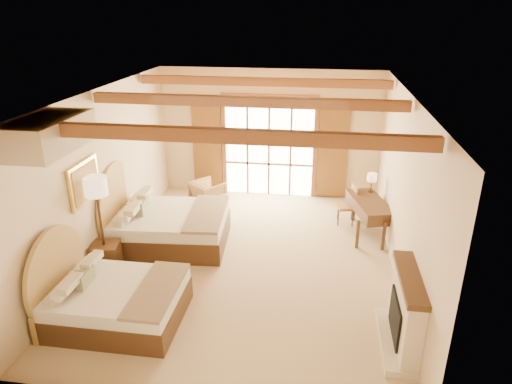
% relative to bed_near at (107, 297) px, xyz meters
% --- Properties ---
extents(floor, '(7.00, 7.00, 0.00)m').
position_rel_bed_near_xyz_m(floor, '(1.85, 2.06, -0.40)').
color(floor, '#C8AD87').
rests_on(floor, ground).
extents(wall_back, '(5.50, 0.00, 5.50)m').
position_rel_bed_near_xyz_m(wall_back, '(1.85, 5.56, 1.20)').
color(wall_back, beige).
rests_on(wall_back, ground).
extents(wall_left, '(0.00, 7.00, 7.00)m').
position_rel_bed_near_xyz_m(wall_left, '(-0.90, 2.06, 1.20)').
color(wall_left, beige).
rests_on(wall_left, ground).
extents(wall_right, '(0.00, 7.00, 7.00)m').
position_rel_bed_near_xyz_m(wall_right, '(4.60, 2.06, 1.20)').
color(wall_right, beige).
rests_on(wall_right, ground).
extents(ceiling, '(7.00, 7.00, 0.00)m').
position_rel_bed_near_xyz_m(ceiling, '(1.85, 2.06, 2.80)').
color(ceiling, '#BD7D39').
rests_on(ceiling, ground).
extents(ceiling_beams, '(5.39, 4.60, 0.18)m').
position_rel_bed_near_xyz_m(ceiling_beams, '(1.85, 2.06, 2.68)').
color(ceiling_beams, brown).
rests_on(ceiling_beams, ceiling).
extents(french_doors, '(3.95, 0.08, 2.60)m').
position_rel_bed_near_xyz_m(french_doors, '(1.85, 5.50, 0.85)').
color(french_doors, white).
rests_on(french_doors, ground).
extents(fireplace, '(0.46, 1.40, 1.16)m').
position_rel_bed_near_xyz_m(fireplace, '(4.45, 0.06, 0.12)').
color(fireplace, beige).
rests_on(fireplace, ground).
extents(painting, '(0.06, 0.95, 0.75)m').
position_rel_bed_near_xyz_m(painting, '(-0.85, 1.31, 1.35)').
color(painting, '#E1C34C').
rests_on(painting, wall_left).
extents(canopy_valance, '(0.70, 1.40, 0.45)m').
position_rel_bed_near_xyz_m(canopy_valance, '(-0.55, 0.06, 2.55)').
color(canopy_valance, beige).
rests_on(canopy_valance, ceiling).
extents(bed_near, '(1.99, 1.56, 1.31)m').
position_rel_bed_near_xyz_m(bed_near, '(0.00, 0.00, 0.00)').
color(bed_near, '#452815').
rests_on(bed_near, floor).
extents(bed_far, '(2.43, 1.91, 1.51)m').
position_rel_bed_near_xyz_m(bed_far, '(0.00, 2.52, 0.06)').
color(bed_far, '#452815').
rests_on(bed_far, floor).
extents(nightstand, '(0.56, 0.56, 0.57)m').
position_rel_bed_near_xyz_m(nightstand, '(-0.64, 1.29, -0.11)').
color(nightstand, '#452815').
rests_on(nightstand, floor).
extents(floor_lamp, '(0.40, 0.40, 1.87)m').
position_rel_bed_near_xyz_m(floor_lamp, '(-0.65, 1.28, 1.19)').
color(floor_lamp, '#3D281B').
rests_on(floor_lamp, floor).
extents(armchair, '(0.99, 0.99, 0.65)m').
position_rel_bed_near_xyz_m(armchair, '(0.48, 4.48, -0.07)').
color(armchair, '#A07A48').
rests_on(armchair, floor).
extents(ottoman, '(0.63, 0.63, 0.38)m').
position_rel_bed_near_xyz_m(ottoman, '(0.72, 4.29, -0.21)').
color(ottoman, '#AF8B49').
rests_on(ottoman, floor).
extents(desk, '(0.98, 1.55, 0.77)m').
position_rel_bed_near_xyz_m(desk, '(4.23, 3.55, 0.02)').
color(desk, '#452815').
rests_on(desk, floor).
extents(desk_chair, '(0.49, 0.48, 0.90)m').
position_rel_bed_near_xyz_m(desk_chair, '(3.80, 4.03, -0.12)').
color(desk_chair, '#9D5733').
rests_on(desk_chair, floor).
extents(desk_lamp, '(0.21, 0.21, 0.42)m').
position_rel_bed_near_xyz_m(desk_lamp, '(4.29, 4.08, 0.69)').
color(desk_lamp, '#3D281B').
rests_on(desk_lamp, desk).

